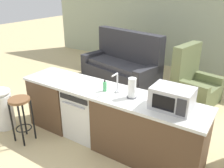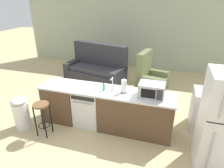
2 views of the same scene
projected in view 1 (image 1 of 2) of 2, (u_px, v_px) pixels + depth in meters
ground_plane at (100, 138)px, 3.87m from camera, size 24.00×24.00×0.00m
wall_back at (197, 25)px, 6.46m from camera, size 10.00×0.06×2.60m
kitchen_counter at (112, 121)px, 3.59m from camera, size 2.94×0.66×0.90m
dishwasher at (87, 112)px, 3.83m from camera, size 0.58×0.61×0.84m
microwave at (172, 98)px, 2.91m from camera, size 0.50×0.37×0.28m
sink_faucet at (117, 84)px, 3.33m from camera, size 0.07×0.18×0.30m
paper_towel_roll at (132, 88)px, 3.19m from camera, size 0.14×0.14×0.28m
soap_bottle at (105, 86)px, 3.41m from camera, size 0.06×0.06×0.18m
bar_stool at (21, 111)px, 3.64m from camera, size 0.32×0.32×0.74m
trash_bin at (3, 108)px, 4.06m from camera, size 0.35×0.35×0.74m
couch at (123, 66)px, 6.02m from camera, size 2.15×1.32×1.27m
armchair at (192, 85)px, 5.02m from camera, size 0.96×0.99×1.20m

